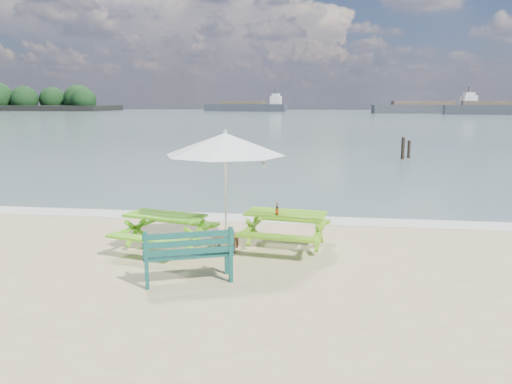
# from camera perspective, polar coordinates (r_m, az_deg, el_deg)

# --- Properties ---
(sea) EXTENTS (300.00, 300.00, 0.00)m
(sea) POSITION_cam_1_polar(r_m,az_deg,el_deg) (93.00, 6.95, 8.45)
(sea) COLOR slate
(sea) RESTS_ON ground
(foam_strip) EXTENTS (22.00, 0.90, 0.01)m
(foam_strip) POSITION_cam_1_polar(r_m,az_deg,el_deg) (13.05, -1.09, -2.98)
(foam_strip) COLOR silver
(foam_strip) RESTS_ON ground
(picnic_table_left) EXTENTS (1.99, 2.12, 0.76)m
(picnic_table_left) POSITION_cam_1_polar(r_m,az_deg,el_deg) (10.36, -10.31, -4.66)
(picnic_table_left) COLOR #5EB71B
(picnic_table_left) RESTS_ON ground
(picnic_table_right) EXTENTS (1.86, 2.01, 0.77)m
(picnic_table_right) POSITION_cam_1_polar(r_m,az_deg,el_deg) (10.34, 3.40, -4.49)
(picnic_table_right) COLOR #609F18
(picnic_table_right) RESTS_ON ground
(park_bench) EXTENTS (1.57, 1.01, 0.92)m
(park_bench) POSITION_cam_1_polar(r_m,az_deg,el_deg) (8.62, -7.74, -8.26)
(park_bench) COLOR #10433D
(park_bench) RESTS_ON ground
(side_table) EXTENTS (0.49, 0.49, 0.32)m
(side_table) POSITION_cam_1_polar(r_m,az_deg,el_deg) (10.30, -3.42, -5.75)
(side_table) COLOR brown
(side_table) RESTS_ON ground
(patio_umbrella) EXTENTS (2.46, 2.46, 2.40)m
(patio_umbrella) POSITION_cam_1_polar(r_m,az_deg,el_deg) (9.93, -3.54, 5.49)
(patio_umbrella) COLOR silver
(patio_umbrella) RESTS_ON ground
(beer_bottle) EXTENTS (0.06, 0.06, 0.25)m
(beer_bottle) POSITION_cam_1_polar(r_m,az_deg,el_deg) (9.97, 2.41, -2.19)
(beer_bottle) COLOR brown
(beer_bottle) RESTS_ON picnic_table_right
(swimmer) EXTENTS (0.60, 0.41, 1.61)m
(swimmer) POSITION_cam_1_polar(r_m,az_deg,el_deg) (24.52, 0.85, 2.14)
(swimmer) COLOR tan
(swimmer) RESTS_ON ground
(mooring_pilings) EXTENTS (0.58, 0.78, 1.35)m
(mooring_pilings) POSITION_cam_1_polar(r_m,az_deg,el_deg) (27.54, 16.69, 4.56)
(mooring_pilings) COLOR black
(mooring_pilings) RESTS_ON ground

